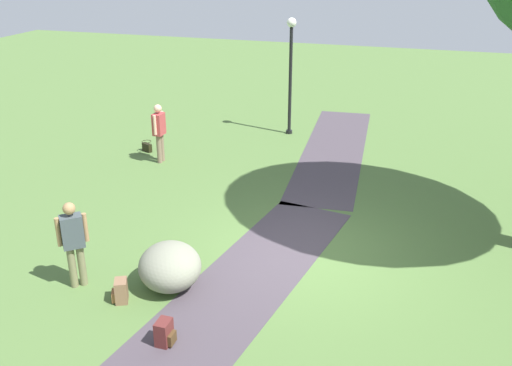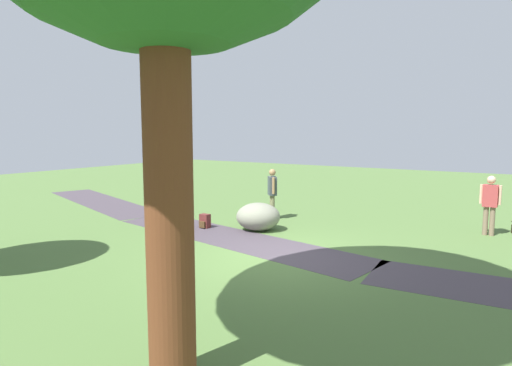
{
  "view_description": "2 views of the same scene",
  "coord_description": "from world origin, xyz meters",
  "views": [
    {
      "loc": [
        9.51,
        1.88,
        5.58
      ],
      "look_at": [
        -0.16,
        -1.09,
        1.27
      ],
      "focal_mm": 40.03,
      "sensor_mm": 36.0,
      "label": 1
    },
    {
      "loc": [
        -4.64,
        8.08,
        2.79
      ],
      "look_at": [
        1.28,
        -1.1,
        1.47
      ],
      "focal_mm": 30.54,
      "sensor_mm": 36.0,
      "label": 2
    }
  ],
  "objects": [
    {
      "name": "footpath_segment_near",
      "position": [
        -6.01,
        -0.53,
        0.0
      ],
      "size": [
        8.1,
        2.24,
        0.01
      ],
      "color": "#453C44",
      "rests_on": "ground"
    },
    {
      "name": "backpack_by_boulder",
      "position": [
        2.49,
        -2.64,
        0.19
      ],
      "size": [
        0.34,
        0.34,
        0.4
      ],
      "color": "brown",
      "rests_on": "ground"
    },
    {
      "name": "lawn_boulder",
      "position": [
        1.82,
        -2.04,
        0.39
      ],
      "size": [
        1.6,
        1.54,
        0.78
      ],
      "color": "gray",
      "rests_on": "ground"
    },
    {
      "name": "woman_with_handbag",
      "position": [
        -3.68,
        -4.9,
        0.92
      ],
      "size": [
        0.52,
        0.24,
        1.6
      ],
      "color": "#7D6652",
      "rests_on": "ground"
    },
    {
      "name": "man_near_boulder",
      "position": [
        2.28,
        -3.59,
        0.92
      ],
      "size": [
        0.42,
        0.43,
        1.6
      ],
      "color": "#74724E",
      "rests_on": "ground"
    },
    {
      "name": "ground_plane",
      "position": [
        0.0,
        0.0,
        0.0
      ],
      "size": [
        48.0,
        48.0,
        0.0
      ],
      "primitive_type": "plane",
      "color": "#4E6D37"
    },
    {
      "name": "spare_backpack_on_lawn",
      "position": [
        3.28,
        -1.46,
        0.19
      ],
      "size": [
        0.28,
        0.26,
        0.4
      ],
      "color": "#5A2422",
      "rests_on": "ground"
    },
    {
      "name": "footpath_segment_mid",
      "position": [
        1.92,
        -0.93,
        0.0
      ],
      "size": [
        8.17,
        3.01,
        0.01
      ],
      "color": "#453C44",
      "rests_on": "ground"
    },
    {
      "name": "lamp_post",
      "position": [
        -7.13,
        -2.15,
        2.18
      ],
      "size": [
        0.28,
        0.28,
        3.52
      ],
      "color": "black",
      "rests_on": "ground"
    },
    {
      "name": "handbag_on_grass",
      "position": [
        -4.31,
        -5.64,
        0.14
      ],
      "size": [
        0.36,
        0.36,
        0.31
      ],
      "color": "black",
      "rests_on": "ground"
    }
  ]
}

